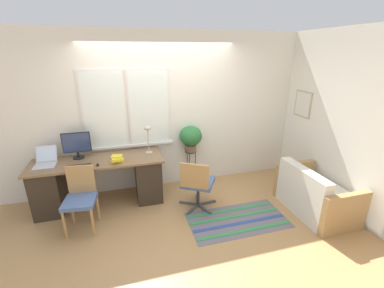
% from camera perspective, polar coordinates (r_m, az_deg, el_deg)
% --- Properties ---
extents(ground_plane, '(14.00, 14.00, 0.00)m').
position_cam_1_polar(ground_plane, '(4.34, -4.39, -13.04)').
color(ground_plane, tan).
extents(wall_back_with_window, '(9.00, 0.12, 2.70)m').
position_cam_1_polar(wall_back_with_window, '(4.50, -7.10, 6.82)').
color(wall_back_with_window, white).
rests_on(wall_back_with_window, ground_plane).
extents(wall_right_with_picture, '(0.08, 9.00, 2.70)m').
position_cam_1_polar(wall_right_with_picture, '(4.93, 25.62, 6.14)').
color(wall_right_with_picture, white).
rests_on(wall_right_with_picture, ground_plane).
extents(desk, '(1.99, 0.67, 0.77)m').
position_cam_1_polar(desk, '(4.39, -19.68, -7.67)').
color(desk, brown).
rests_on(desk, ground_plane).
extents(laptop, '(0.29, 0.37, 0.24)m').
position_cam_1_polar(laptop, '(4.39, -29.79, -3.36)').
color(laptop, '#B7B7BC').
rests_on(laptop, desk).
extents(monitor, '(0.42, 0.18, 0.42)m').
position_cam_1_polar(monitor, '(4.37, -24.25, -0.12)').
color(monitor, black).
rests_on(monitor, desk).
extents(keyboard, '(0.35, 0.12, 0.02)m').
position_cam_1_polar(keyboard, '(4.10, -23.93, -4.58)').
color(keyboard, black).
rests_on(keyboard, desk).
extents(mouse, '(0.04, 0.07, 0.04)m').
position_cam_1_polar(mouse, '(4.03, -20.22, -4.31)').
color(mouse, black).
rests_on(mouse, desk).
extents(desk_lamp, '(0.12, 0.12, 0.47)m').
position_cam_1_polar(desk_lamp, '(4.21, -9.79, 2.60)').
color(desk_lamp, '#BCB299').
rests_on(desk_lamp, desk).
extents(book_stack, '(0.20, 0.19, 0.10)m').
position_cam_1_polar(book_stack, '(4.06, -16.33, -3.23)').
color(book_stack, yellow).
rests_on(book_stack, desk).
extents(desk_chair_wooden, '(0.46, 0.47, 0.88)m').
position_cam_1_polar(desk_chair_wooden, '(3.90, -23.55, -10.68)').
color(desk_chair_wooden, '#B2844C').
rests_on(desk_chair_wooden, ground_plane).
extents(office_chair_swivel, '(0.63, 0.64, 0.84)m').
position_cam_1_polar(office_chair_swivel, '(4.00, 1.14, -8.66)').
color(office_chair_swivel, '#47474C').
rests_on(office_chair_swivel, ground_plane).
extents(couch_loveseat, '(0.71, 1.16, 0.74)m').
position_cam_1_polar(couch_loveseat, '(4.43, 25.47, -10.33)').
color(couch_loveseat, silver).
rests_on(couch_loveseat, ground_plane).
extents(plant_stand, '(0.21, 0.21, 0.65)m').
position_cam_1_polar(plant_stand, '(4.71, -0.29, -2.72)').
color(plant_stand, '#333338').
rests_on(plant_stand, ground_plane).
extents(potted_plant, '(0.40, 0.40, 0.47)m').
position_cam_1_polar(potted_plant, '(4.58, -0.29, 1.61)').
color(potted_plant, brown).
rests_on(potted_plant, plant_stand).
extents(floor_rug_striped, '(1.45, 0.76, 0.01)m').
position_cam_1_polar(floor_rug_striped, '(4.03, 10.07, -16.25)').
color(floor_rug_striped, slate).
rests_on(floor_rug_striped, ground_plane).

